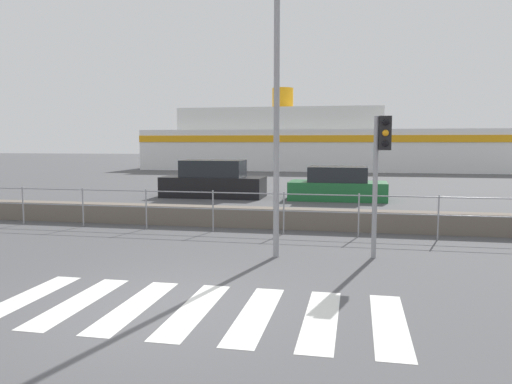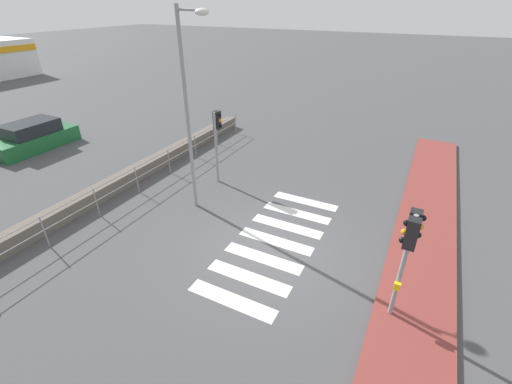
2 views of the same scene
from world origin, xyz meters
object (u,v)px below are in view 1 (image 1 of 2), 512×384
traffic_light_far (381,155)px  parked_car_green (338,186)px  parked_car_black (213,181)px  streetlamp (275,60)px  ferry_boat (316,144)px

traffic_light_far → parked_car_green: traffic_light_far is taller
traffic_light_far → parked_car_black: 12.13m
traffic_light_far → parked_car_green: (-1.22, 10.15, -1.55)m
traffic_light_far → parked_car_black: traffic_light_far is taller
streetlamp → parked_car_black: streetlamp is taller
traffic_light_far → parked_car_black: (-6.49, 10.15, -1.45)m
parked_car_green → streetlamp: bearing=-94.7°
parked_car_black → parked_car_green: parked_car_black is taller
streetlamp → parked_car_green: size_ratio=1.65×
parked_car_black → parked_car_green: size_ratio=1.11×
parked_car_black → traffic_light_far: bearing=-57.4°
streetlamp → parked_car_black: size_ratio=1.49×
ferry_boat → parked_car_green: ferry_boat is taller
streetlamp → parked_car_green: streetlamp is taller
traffic_light_far → ferry_boat: (-3.97, 32.65, 0.05)m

